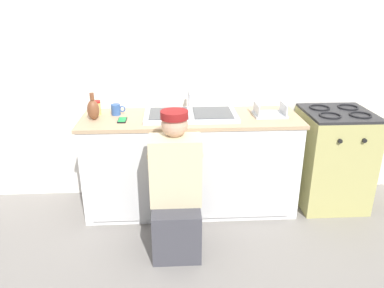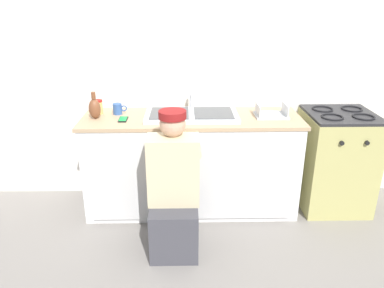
% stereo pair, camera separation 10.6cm
% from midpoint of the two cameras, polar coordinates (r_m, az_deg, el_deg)
% --- Properties ---
extents(ground_plane, '(12.00, 12.00, 0.00)m').
position_cam_midpoint_polar(ground_plane, '(3.36, 0.95, -11.86)').
color(ground_plane, gray).
extents(back_wall, '(6.00, 0.10, 2.50)m').
position_cam_midpoint_polar(back_wall, '(3.51, 0.69, 11.68)').
color(back_wall, silver).
rests_on(back_wall, ground_plane).
extents(counter_cabinet, '(1.86, 0.62, 0.85)m').
position_cam_midpoint_polar(counter_cabinet, '(3.41, 0.82, -3.18)').
color(counter_cabinet, white).
rests_on(counter_cabinet, ground_plane).
extents(countertop, '(1.90, 0.62, 0.03)m').
position_cam_midpoint_polar(countertop, '(3.26, 0.86, 3.93)').
color(countertop, tan).
rests_on(countertop, counter_cabinet).
extents(sink_double_basin, '(0.80, 0.44, 0.19)m').
position_cam_midpoint_polar(sink_double_basin, '(3.25, 0.86, 4.51)').
color(sink_double_basin, silver).
rests_on(sink_double_basin, countertop).
extents(stove_range, '(0.59, 0.62, 0.92)m').
position_cam_midpoint_polar(stove_range, '(3.69, 21.72, -2.31)').
color(stove_range, tan).
rests_on(stove_range, ground_plane).
extents(plumber_person, '(0.42, 0.61, 1.10)m').
position_cam_midpoint_polar(plumber_person, '(2.84, -1.72, -7.81)').
color(plumber_person, '#3F3F47').
rests_on(plumber_person, ground_plane).
extents(dish_rack_tray, '(0.28, 0.22, 0.11)m').
position_cam_midpoint_polar(dish_rack_tray, '(3.34, 12.86, 4.51)').
color(dish_rack_tray, '#B2B7BC').
rests_on(dish_rack_tray, countertop).
extents(vase_decorative, '(0.10, 0.10, 0.23)m').
position_cam_midpoint_polar(vase_decorative, '(3.28, -13.73, 5.31)').
color(vase_decorative, brown).
rests_on(vase_decorative, countertop).
extents(cell_phone, '(0.07, 0.14, 0.01)m').
position_cam_midpoint_polar(cell_phone, '(3.21, -9.52, 3.74)').
color(cell_phone, black).
rests_on(cell_phone, countertop).
extents(coffee_mug, '(0.13, 0.08, 0.09)m').
position_cam_midpoint_polar(coffee_mug, '(3.37, -10.36, 5.29)').
color(coffee_mug, '#335699').
rests_on(coffee_mug, countertop).
extents(condiment_jar, '(0.07, 0.07, 0.13)m').
position_cam_midpoint_polar(condiment_jar, '(3.41, -13.18, 5.53)').
color(condiment_jar, '#DBB760').
rests_on(condiment_jar, countertop).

